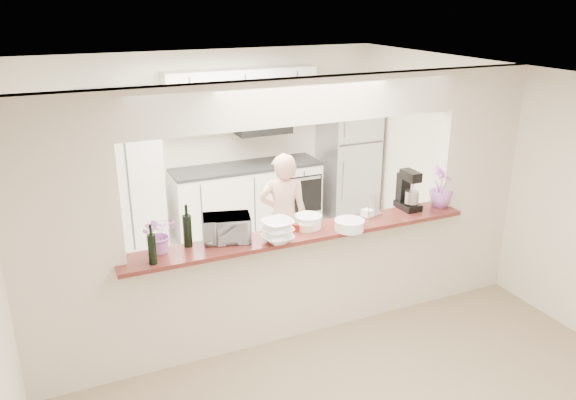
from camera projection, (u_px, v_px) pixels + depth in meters
floor at (299, 330)px, 5.63m from camera, size 6.00×6.00×0.00m
tile_overlay at (246, 266)px, 6.96m from camera, size 5.00×2.90×0.01m
partition at (300, 190)px, 5.13m from camera, size 5.00×0.15×2.50m
bar_counter at (300, 279)px, 5.43m from camera, size 3.40×0.38×1.09m
kitchen_cabinets at (201, 168)px, 7.56m from camera, size 3.15×0.62×2.25m
refrigerator at (348, 160)px, 8.40m from camera, size 0.75×0.70×1.70m
flower_left at (159, 234)px, 4.74m from camera, size 0.34×0.31×0.34m
wine_bottle_a at (187, 230)px, 4.86m from camera, size 0.08×0.08×0.39m
wine_bottle_b at (152, 249)px, 4.55m from camera, size 0.07×0.07×0.35m
toaster_oven at (227, 228)px, 4.99m from camera, size 0.47×0.38×0.23m
serving_bowls at (278, 232)px, 4.96m from camera, size 0.31×0.31×0.20m
plate_stack_a at (308, 221)px, 5.30m from camera, size 0.26×0.26×0.12m
plate_stack_b at (349, 225)px, 5.24m from camera, size 0.28×0.28×0.10m
red_bowl at (298, 226)px, 5.27m from camera, size 0.14×0.14×0.07m
tan_bowl at (306, 226)px, 5.24m from camera, size 0.16×0.16×0.07m
utensil_caddy at (371, 207)px, 5.58m from camera, size 0.26×0.20×0.21m
stand_mixer at (408, 192)px, 5.73m from camera, size 0.18×0.28×0.41m
flower_right at (441, 187)px, 5.78m from camera, size 0.30×0.30×0.43m
person at (284, 219)px, 6.41m from camera, size 0.66×0.56×1.53m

